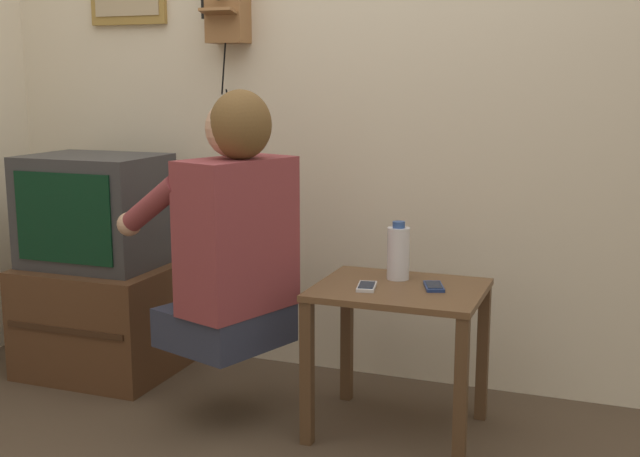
{
  "coord_description": "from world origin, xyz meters",
  "views": [
    {
      "loc": [
        1.05,
        -2.09,
        1.22
      ],
      "look_at": [
        0.09,
        0.44,
        0.72
      ],
      "focal_mm": 45.0,
      "sensor_mm": 36.0,
      "label": 1
    }
  ],
  "objects_px": {
    "person": "(232,231)",
    "television": "(95,210)",
    "cell_phone_spare": "(434,286)",
    "water_bottle": "(398,252)",
    "cell_phone_held": "(367,286)",
    "wall_phone_antique": "(227,0)"
  },
  "relations": [
    {
      "from": "person",
      "to": "television",
      "type": "height_order",
      "value": "person"
    },
    {
      "from": "cell_phone_spare",
      "to": "water_bottle",
      "type": "relative_size",
      "value": 0.66
    },
    {
      "from": "cell_phone_held",
      "to": "wall_phone_antique",
      "type": "bearing_deg",
      "value": 135.35
    },
    {
      "from": "cell_phone_held",
      "to": "television",
      "type": "bearing_deg",
      "value": 158.9
    },
    {
      "from": "wall_phone_antique",
      "to": "cell_phone_held",
      "type": "height_order",
      "value": "wall_phone_antique"
    },
    {
      "from": "person",
      "to": "cell_phone_spare",
      "type": "height_order",
      "value": "person"
    },
    {
      "from": "wall_phone_antique",
      "to": "water_bottle",
      "type": "bearing_deg",
      "value": -22.2
    },
    {
      "from": "cell_phone_held",
      "to": "water_bottle",
      "type": "height_order",
      "value": "water_bottle"
    },
    {
      "from": "person",
      "to": "cell_phone_held",
      "type": "xyz_separation_m",
      "value": [
        0.47,
        0.07,
        -0.17
      ]
    },
    {
      "from": "television",
      "to": "water_bottle",
      "type": "height_order",
      "value": "television"
    },
    {
      "from": "wall_phone_antique",
      "to": "cell_phone_spare",
      "type": "bearing_deg",
      "value": -23.25
    },
    {
      "from": "wall_phone_antique",
      "to": "water_bottle",
      "type": "distance_m",
      "value": 1.28
    },
    {
      "from": "cell_phone_spare",
      "to": "water_bottle",
      "type": "xyz_separation_m",
      "value": [
        -0.15,
        0.08,
        0.09
      ]
    },
    {
      "from": "person",
      "to": "wall_phone_antique",
      "type": "height_order",
      "value": "wall_phone_antique"
    },
    {
      "from": "person",
      "to": "cell_phone_held",
      "type": "relative_size",
      "value": 6.8
    },
    {
      "from": "television",
      "to": "cell_phone_spare",
      "type": "height_order",
      "value": "television"
    },
    {
      "from": "person",
      "to": "television",
      "type": "distance_m",
      "value": 0.83
    },
    {
      "from": "water_bottle",
      "to": "person",
      "type": "bearing_deg",
      "value": -156.34
    },
    {
      "from": "television",
      "to": "cell_phone_held",
      "type": "xyz_separation_m",
      "value": [
        1.25,
        -0.21,
        -0.16
      ]
    },
    {
      "from": "water_bottle",
      "to": "cell_phone_held",
      "type": "bearing_deg",
      "value": -111.73
    },
    {
      "from": "cell_phone_spare",
      "to": "water_bottle",
      "type": "bearing_deg",
      "value": 131.59
    },
    {
      "from": "person",
      "to": "cell_phone_held",
      "type": "bearing_deg",
      "value": -62.19
    }
  ]
}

